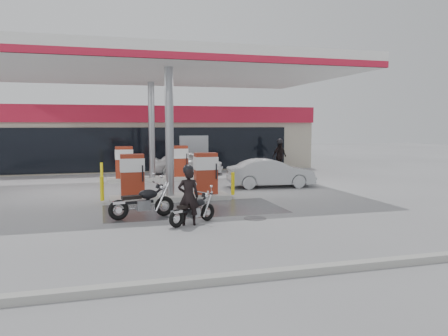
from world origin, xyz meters
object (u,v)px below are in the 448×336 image
object	(u,v)px
attendant	(172,162)
biker_walking	(280,156)
pump_island_far	(152,167)
hatchback_silver	(271,173)
parked_motorcycle	(143,203)
biker_main	(188,197)
pump_island_near	(170,182)
sedan_white	(188,163)
main_motorcycle	(193,211)
parked_car_right	(265,159)

from	to	relation	value
attendant	biker_walking	world-z (taller)	biker_walking
pump_island_far	hatchback_silver	xyz separation A→B (m)	(5.00, -3.80, -0.06)
parked_motorcycle	pump_island_far	bearing A→B (deg)	70.87
biker_walking	biker_main	bearing A→B (deg)	-148.13
pump_island_near	sedan_white	bearing A→B (deg)	74.57
main_motorcycle	parked_car_right	distance (m)	18.29
biker_main	attendant	distance (m)	11.39
hatchback_silver	biker_walking	distance (m)	6.70
main_motorcycle	biker_main	xyz separation A→B (m)	(-0.16, -0.10, 0.43)
hatchback_silver	biker_walking	bearing A→B (deg)	-21.36
main_motorcycle	biker_walking	xyz separation A→B (m)	(7.93, 12.42, 0.56)
main_motorcycle	parked_car_right	size ratio (longest dim) A/B	0.42
main_motorcycle	sedan_white	bearing A→B (deg)	49.07
hatchback_silver	sedan_white	bearing A→B (deg)	29.44
pump_island_near	pump_island_far	size ratio (longest dim) A/B	1.00
attendant	hatchback_silver	distance (m)	6.13
parked_car_right	biker_walking	xyz separation A→B (m)	(-0.52, -3.80, 0.44)
pump_island_near	main_motorcycle	world-z (taller)	pump_island_near
biker_walking	main_motorcycle	bearing A→B (deg)	-147.81
pump_island_near	biker_walking	distance (m)	11.43
parked_motorcycle	hatchback_silver	bearing A→B (deg)	28.56
biker_main	parked_motorcycle	world-z (taller)	biker_main
parked_motorcycle	hatchback_silver	size ratio (longest dim) A/B	0.52
main_motorcycle	parked_motorcycle	xyz separation A→B (m)	(-1.32, 1.23, 0.08)
main_motorcycle	hatchback_silver	bearing A→B (deg)	21.51
main_motorcycle	biker_walking	distance (m)	14.75
sedan_white	hatchback_silver	distance (m)	6.59
attendant	hatchback_silver	xyz separation A→B (m)	(3.80, -4.80, -0.19)
parked_motorcycle	hatchback_silver	distance (m)	8.16
biker_main	main_motorcycle	bearing A→B (deg)	-140.58
pump_island_far	sedan_white	world-z (taller)	pump_island_far
biker_main	biker_walking	world-z (taller)	biker_walking
biker_main	parked_car_right	distance (m)	18.45
main_motorcycle	parked_car_right	bearing A→B (deg)	31.73
main_motorcycle	biker_main	distance (m)	0.47
parked_motorcycle	hatchback_silver	xyz separation A→B (m)	(6.29, 5.19, 0.18)
pump_island_near	hatchback_silver	world-z (taller)	pump_island_near
parked_motorcycle	sedan_white	distance (m)	11.74
pump_island_near	hatchback_silver	bearing A→B (deg)	23.75
pump_island_far	hatchback_silver	size ratio (longest dim) A/B	1.30
main_motorcycle	pump_island_far	bearing A→B (deg)	59.44
main_motorcycle	biker_walking	bearing A→B (deg)	26.69
pump_island_far	parked_car_right	distance (m)	10.39
main_motorcycle	hatchback_silver	size ratio (longest dim) A/B	0.39
attendant	pump_island_far	bearing A→B (deg)	128.88
parked_car_right	parked_motorcycle	bearing A→B (deg)	143.55
biker_walking	hatchback_silver	bearing A→B (deg)	-141.53
main_motorcycle	sedan_white	distance (m)	12.62
biker_main	parked_motorcycle	bearing A→B (deg)	-41.10
pump_island_near	sedan_white	xyz separation A→B (m)	(2.26, 8.20, -0.01)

